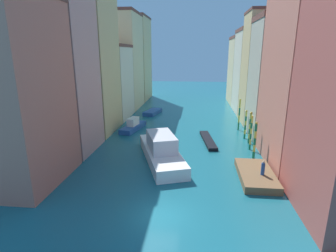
# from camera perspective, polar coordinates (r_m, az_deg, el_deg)

# --- Properties ---
(ground_plane) EXTENTS (154.00, 154.00, 0.00)m
(ground_plane) POSITION_cam_1_polar(r_m,az_deg,el_deg) (44.32, 2.81, -0.74)
(ground_plane) COLOR #196070
(building_left_0) EXTENTS (7.36, 9.55, 17.69)m
(building_left_0) POSITION_cam_1_polar(r_m,az_deg,el_deg) (28.29, -30.04, 6.29)
(building_left_0) COLOR #C6705B
(building_left_0) RESTS_ON ground
(building_left_1) EXTENTS (7.36, 7.72, 20.72)m
(building_left_1) POSITION_cam_1_polar(r_m,az_deg,el_deg) (35.63, -22.09, 11.17)
(building_left_1) COLOR tan
(building_left_1) RESTS_ON ground
(building_left_2) EXTENTS (7.36, 9.35, 21.17)m
(building_left_2) POSITION_cam_1_polar(r_m,az_deg,el_deg) (43.61, -16.67, 12.53)
(building_left_2) COLOR #DBB77A
(building_left_2) RESTS_ON ground
(building_left_3) EXTENTS (7.36, 9.45, 13.90)m
(building_left_3) POSITION_cam_1_polar(r_m,az_deg,el_deg) (52.78, -12.42, 9.25)
(building_left_3) COLOR beige
(building_left_3) RESTS_ON ground
(building_left_4) EXTENTS (7.36, 11.07, 21.00)m
(building_left_4) POSITION_cam_1_polar(r_m,az_deg,el_deg) (62.29, -9.63, 13.57)
(building_left_4) COLOR beige
(building_left_4) RESTS_ON ground
(building_left_5) EXTENTS (7.36, 11.64, 21.52)m
(building_left_5) POSITION_cam_1_polar(r_m,az_deg,el_deg) (73.61, -7.16, 14.13)
(building_left_5) COLOR #DBB77A
(building_left_5) RESTS_ON ground
(building_right_1) EXTENTS (7.36, 11.74, 20.19)m
(building_right_1) POSITION_cam_1_polar(r_m,az_deg,el_deg) (32.84, 27.74, 9.79)
(building_right_1) COLOR #C6705B
(building_right_1) RESTS_ON ground
(building_right_2) EXTENTS (7.36, 8.34, 17.55)m
(building_right_2) POSITION_cam_1_polar(r_m,az_deg,el_deg) (42.68, 22.57, 9.51)
(building_right_2) COLOR #BCB299
(building_right_2) RESTS_ON ground
(building_right_3) EXTENTS (7.36, 7.56, 19.28)m
(building_right_3) POSITION_cam_1_polar(r_m,az_deg,el_deg) (50.41, 20.14, 11.48)
(building_right_3) COLOR #DBB77A
(building_right_3) RESTS_ON ground
(building_right_4) EXTENTS (7.36, 10.49, 17.14)m
(building_right_4) POSITION_cam_1_polar(r_m,az_deg,el_deg) (59.34, 17.97, 11.09)
(building_right_4) COLOR beige
(building_right_4) RESTS_ON ground
(building_right_5) EXTENTS (7.36, 11.15, 16.26)m
(building_right_5) POSITION_cam_1_polar(r_m,az_deg,el_deg) (70.05, 16.17, 11.43)
(building_right_5) COLOR beige
(building_right_5) RESTS_ON ground
(waterfront_dock) EXTENTS (3.38, 6.89, 0.74)m
(waterfront_dock) POSITION_cam_1_polar(r_m,az_deg,el_deg) (28.85, 18.39, -9.94)
(waterfront_dock) COLOR brown
(waterfront_dock) RESTS_ON ground
(person_on_dock) EXTENTS (0.36, 0.36, 1.47)m
(person_on_dock) POSITION_cam_1_polar(r_m,az_deg,el_deg) (27.94, 19.75, -8.56)
(person_on_dock) COLOR #234C93
(person_on_dock) RESTS_ON waterfront_dock
(mooring_pole_0) EXTENTS (0.32, 0.32, 4.58)m
(mooring_pole_0) POSITION_cam_1_polar(r_m,az_deg,el_deg) (33.28, 18.19, -2.86)
(mooring_pole_0) COLOR #197247
(mooring_pole_0) RESTS_ON ground
(mooring_pole_1) EXTENTS (0.28, 0.28, 4.60)m
(mooring_pole_1) POSITION_cam_1_polar(r_m,az_deg,el_deg) (36.12, 17.41, -1.35)
(mooring_pole_1) COLOR #197247
(mooring_pole_1) RESTS_ON ground
(mooring_pole_2) EXTENTS (0.37, 0.37, 4.55)m
(mooring_pole_2) POSITION_cam_1_polar(r_m,az_deg,el_deg) (38.69, 17.23, -0.26)
(mooring_pole_2) COLOR #197247
(mooring_pole_2) RESTS_ON ground
(mooring_pole_3) EXTENTS (0.30, 0.30, 4.35)m
(mooring_pole_3) POSITION_cam_1_polar(r_m,az_deg,el_deg) (40.66, 16.32, 0.40)
(mooring_pole_3) COLOR #197247
(mooring_pole_3) RESTS_ON ground
(mooring_pole_4) EXTENTS (0.28, 0.28, 5.21)m
(mooring_pole_4) POSITION_cam_1_polar(r_m,az_deg,el_deg) (44.83, 15.07, 2.43)
(mooring_pole_4) COLOR #197247
(mooring_pole_4) RESTS_ON ground
(vaporetto_white) EXTENTS (7.31, 12.73, 3.19)m
(vaporetto_white) POSITION_cam_1_polar(r_m,az_deg,el_deg) (31.61, -1.44, -5.24)
(vaporetto_white) COLOR white
(vaporetto_white) RESTS_ON ground
(gondola_black) EXTENTS (2.33, 8.10, 0.44)m
(gondola_black) POSITION_cam_1_polar(r_m,az_deg,el_deg) (38.64, 8.60, -3.02)
(gondola_black) COLOR black
(gondola_black) RESTS_ON ground
(motorboat_0) EXTENTS (3.40, 5.92, 0.75)m
(motorboat_0) POSITION_cam_1_polar(r_m,az_deg,el_deg) (55.71, -3.34, 3.03)
(motorboat_0) COLOR #234C93
(motorboat_0) RESTS_ON ground
(motorboat_1) EXTENTS (3.24, 6.99, 2.03)m
(motorboat_1) POSITION_cam_1_polar(r_m,az_deg,el_deg) (44.35, -7.50, 0.05)
(motorboat_1) COLOR #234C93
(motorboat_1) RESTS_ON ground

